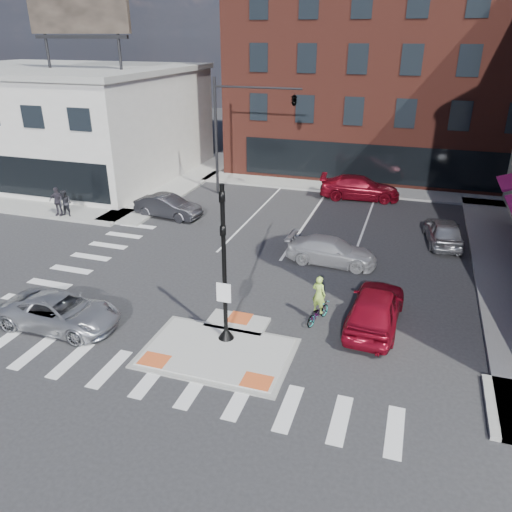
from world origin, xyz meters
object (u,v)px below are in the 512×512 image
(bg_car_red, at_px, (360,188))
(pedestrian_a, at_px, (65,203))
(bg_car_dark, at_px, (168,206))
(cyclist, at_px, (318,307))
(silver_suv, at_px, (60,312))
(bg_car_silver, at_px, (444,231))
(red_sedan, at_px, (375,308))
(white_pickup, at_px, (331,251))
(pedestrian_b, at_px, (57,201))

(bg_car_red, relative_size, pedestrian_a, 3.27)
(bg_car_dark, distance_m, cyclist, 14.86)
(silver_suv, xyz_separation_m, bg_car_silver, (14.38, 13.70, 0.07))
(bg_car_red, bearing_deg, bg_car_silver, -147.51)
(silver_suv, bearing_deg, bg_car_silver, -46.55)
(silver_suv, height_order, bg_car_dark, bg_car_dark)
(silver_suv, distance_m, red_sedan, 12.33)
(red_sedan, relative_size, bg_car_red, 0.88)
(silver_suv, height_order, bg_car_red, bg_car_red)
(pedestrian_a, bearing_deg, white_pickup, -7.56)
(bg_car_red, bearing_deg, red_sedan, -176.56)
(bg_car_red, bearing_deg, silver_suv, 150.53)
(red_sedan, distance_m, white_pickup, 5.99)
(silver_suv, distance_m, cyclist, 10.14)
(red_sedan, xyz_separation_m, white_pickup, (-2.69, 5.35, -0.16))
(bg_car_red, relative_size, pedestrian_b, 3.00)
(red_sedan, relative_size, cyclist, 2.36)
(pedestrian_a, bearing_deg, bg_car_silver, 4.98)
(bg_car_dark, bearing_deg, cyclist, -123.01)
(pedestrian_b, bearing_deg, pedestrian_a, -7.94)
(pedestrian_a, distance_m, pedestrian_b, 0.58)
(cyclist, relative_size, pedestrian_a, 1.22)
(cyclist, distance_m, pedestrian_b, 19.38)
(white_pickup, height_order, pedestrian_a, pedestrian_a)
(red_sedan, height_order, pedestrian_b, pedestrian_b)
(white_pickup, height_order, bg_car_silver, bg_car_silver)
(silver_suv, bearing_deg, red_sedan, -71.69)
(red_sedan, bearing_deg, white_pickup, -60.31)
(silver_suv, relative_size, bg_car_red, 0.87)
(bg_car_red, relative_size, cyclist, 2.69)
(bg_car_dark, bearing_deg, pedestrian_a, 116.81)
(cyclist, bearing_deg, bg_car_red, -69.44)
(bg_car_dark, height_order, bg_car_red, bg_car_red)
(bg_car_silver, bearing_deg, pedestrian_b, -0.32)
(bg_car_dark, bearing_deg, silver_suv, -164.95)
(bg_car_silver, relative_size, pedestrian_a, 2.58)
(bg_car_silver, bearing_deg, cyclist, 56.68)
(red_sedan, xyz_separation_m, pedestrian_b, (-20.18, 6.79, 0.24))
(white_pickup, bearing_deg, silver_suv, 138.46)
(white_pickup, distance_m, cyclist, 5.78)
(red_sedan, bearing_deg, bg_car_dark, -30.33)
(silver_suv, height_order, red_sedan, red_sedan)
(red_sedan, xyz_separation_m, bg_car_dark, (-13.69, 9.01, -0.11))
(bg_car_silver, distance_m, bg_car_red, 8.75)
(bg_car_dark, relative_size, bg_car_red, 0.78)
(bg_car_dark, distance_m, bg_car_red, 13.33)
(bg_car_silver, distance_m, cyclist, 11.30)
(silver_suv, distance_m, bg_car_red, 22.42)
(red_sedan, height_order, cyclist, cyclist)
(red_sedan, relative_size, white_pickup, 1.06)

